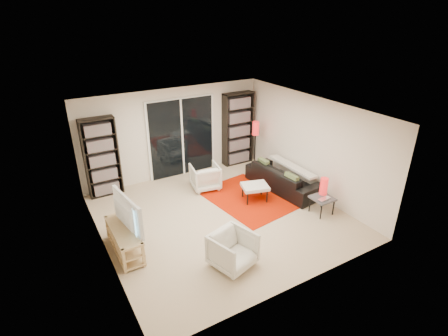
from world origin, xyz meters
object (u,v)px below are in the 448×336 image
Objects in this scene: sofa at (283,178)px; armchair_front at (233,250)px; bookshelf_right at (238,129)px; ottoman at (255,187)px; tv_stand at (124,240)px; armchair_back at (205,177)px; side_table at (322,199)px; bookshelf_left at (102,158)px; floor_lamp at (256,133)px.

armchair_front is at bearing 118.75° from sofa.
ottoman is (-0.84, -2.12, -0.70)m from bookshelf_right.
sofa is (4.20, 0.50, 0.04)m from tv_stand.
bookshelf_right is 2.93× the size of armchair_front.
armchair_back is 0.97× the size of armchair_front.
ottoman is 1.57m from side_table.
bookshelf_right is 4.67m from armchair_front.
bookshelf_right reaches higher than tv_stand.
bookshelf_left is 2.72× the size of armchair_front.
bookshelf_right is 1.66× the size of tv_stand.
side_table is (3.96, -3.36, -0.62)m from bookshelf_left.
armchair_front is 2.69m from side_table.
armchair_back is 1.50× the size of side_table.
bookshelf_left is 4.49m from sofa.
side_table is (-0.00, -1.37, 0.05)m from sofa.
tv_stand is (-4.09, -2.49, -0.79)m from bookshelf_right.
armchair_front is at bearing -41.21° from tv_stand.
armchair_back reaches higher than side_table.
armchair_front is at bearing 82.03° from armchair_back.
armchair_front is 1.00× the size of ottoman.
tv_stand is (-0.24, -2.49, -0.71)m from bookshelf_left.
side_table is at bearing 173.59° from sofa.
sofa reaches higher than tv_stand.
tv_stand is 2.93m from armchair_back.
sofa is at bearing 89.97° from side_table.
bookshelf_right is 1.51× the size of floor_lamp.
bookshelf_right reaches higher than floor_lamp.
sofa is 1.47× the size of floor_lamp.
armchair_front is (-0.95, -2.89, 0.01)m from armchair_back.
ottoman is 1.99m from floor_lamp.
floor_lamp is (0.21, -0.58, 0.01)m from bookshelf_right.
bookshelf_left is 4.10m from floor_lamp.
floor_lamp is (4.06, -0.58, 0.09)m from bookshelf_left.
bookshelf_left is at bearing 92.19° from armchair_front.
bookshelf_right is at bearing -0.00° from bookshelf_left.
ottoman is (0.74, -1.15, 0.03)m from armchair_back.
floor_lamp is (4.30, 1.91, 0.80)m from tv_stand.
tv_stand is 4.29m from side_table.
tv_stand is at bearing -148.64° from bookshelf_right.
bookshelf_left is at bearing 56.86° from sofa.
side_table is 2.87m from floor_lamp.
sofa is at bearing 158.86° from armchair_back.
side_table is at bearing -11.73° from tv_stand.
bookshelf_left is 3.73m from ottoman.
sofa is 2.85× the size of ottoman.
sofa is at bearing -94.10° from floor_lamp.
bookshelf_left is 4.13m from armchair_front.
armchair_front is 4.33m from floor_lamp.
tv_stand is at bearing -95.47° from bookshelf_left.
floor_lamp is at bearing -10.48° from sofa.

